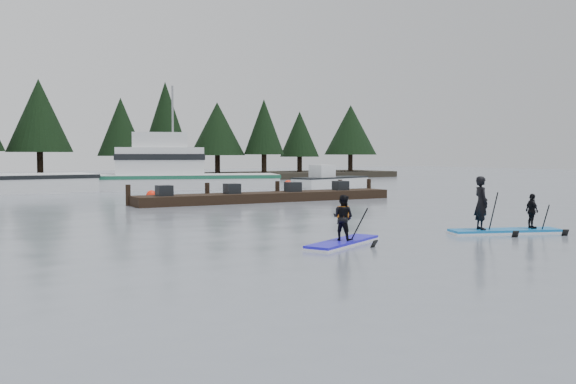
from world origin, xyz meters
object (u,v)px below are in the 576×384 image
fishing_boat_medium (177,181)px  paddleboard_solo (343,227)px  paddleboard_duo (500,215)px  floating_dock (268,197)px

fishing_boat_medium → paddleboard_solo: bearing=-83.9°
fishing_boat_medium → paddleboard_duo: size_ratio=3.89×
fishing_boat_medium → floating_dock: size_ratio=0.97×
floating_dock → fishing_boat_medium: bearing=90.9°
fishing_boat_medium → paddleboard_solo: fishing_boat_medium is taller
fishing_boat_medium → paddleboard_solo: 28.69m
fishing_boat_medium → floating_dock: (-0.78, -13.28, -0.32)m
fishing_boat_medium → floating_dock: 13.31m
floating_dock → paddleboard_solo: paddleboard_solo is taller
floating_dock → paddleboard_duo: paddleboard_duo is taller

